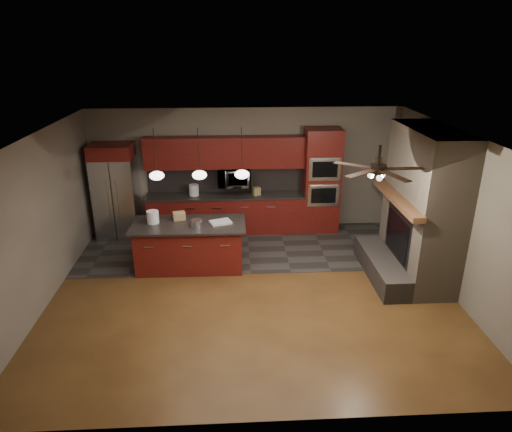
{
  "coord_description": "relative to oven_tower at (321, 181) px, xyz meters",
  "views": [
    {
      "loc": [
        -0.33,
        -7.11,
        4.25
      ],
      "look_at": [
        0.1,
        0.6,
        1.2
      ],
      "focal_mm": 32.0,
      "sensor_mm": 36.0,
      "label": 1
    }
  ],
  "objects": [
    {
      "name": "slate_tile_patch",
      "position": [
        -1.7,
        -0.89,
        -1.19
      ],
      "size": [
        7.0,
        2.4,
        0.01
      ],
      "primitive_type": "cube",
      "color": "#353330",
      "rests_on": "ground"
    },
    {
      "name": "right_wall",
      "position": [
        1.8,
        -2.69,
        0.21
      ],
      "size": [
        0.02,
        6.0,
        2.8
      ],
      "primitive_type": "cube",
      "color": "gray",
      "rests_on": "ground"
    },
    {
      "name": "refrigerator",
      "position": [
        -4.6,
        -0.07,
        -0.14
      ],
      "size": [
        0.9,
        0.75,
        2.11
      ],
      "color": "silver",
      "rests_on": "ground"
    },
    {
      "name": "fireplace_column",
      "position": [
        1.34,
        -2.29,
        0.11
      ],
      "size": [
        1.3,
        2.1,
        2.8
      ],
      "color": "#786A56",
      "rests_on": "ground"
    },
    {
      "name": "back_wall",
      "position": [
        -1.7,
        0.31,
        0.21
      ],
      "size": [
        7.0,
        0.02,
        2.8
      ],
      "primitive_type": "cube",
      "color": "gray",
      "rests_on": "ground"
    },
    {
      "name": "ground",
      "position": [
        -1.7,
        -2.69,
        -1.19
      ],
      "size": [
        7.0,
        7.0,
        0.0
      ],
      "primitive_type": "plane",
      "color": "brown",
      "rests_on": "ground"
    },
    {
      "name": "paint_tray",
      "position": [
        -2.26,
        -1.72,
        -0.25
      ],
      "size": [
        0.46,
        0.39,
        0.04
      ],
      "primitive_type": "cube",
      "rotation": [
        0.0,
        0.0,
        0.34
      ],
      "color": "silver",
      "rests_on": "kitchen_island"
    },
    {
      "name": "ceiling_fan",
      "position": [
        0.1,
        -3.49,
        1.27
      ],
      "size": [
        1.27,
        1.33,
        0.41
      ],
      "color": "black",
      "rests_on": "ceiling"
    },
    {
      "name": "pendant_right",
      "position": [
        -1.85,
        -1.99,
        0.77
      ],
      "size": [
        0.26,
        0.26,
        0.92
      ],
      "color": "black",
      "rests_on": "ceiling"
    },
    {
      "name": "white_bucket",
      "position": [
        -3.55,
        -1.64,
        -0.15
      ],
      "size": [
        0.27,
        0.27,
        0.24
      ],
      "primitive_type": "cylinder",
      "rotation": [
        0.0,
        0.0,
        -0.2
      ],
      "color": "white",
      "rests_on": "kitchen_island"
    },
    {
      "name": "counter_bucket",
      "position": [
        -2.89,
        0.01,
        -0.17
      ],
      "size": [
        0.28,
        0.28,
        0.25
      ],
      "primitive_type": "cylinder",
      "rotation": [
        0.0,
        0.0,
        -0.36
      ],
      "color": "silver",
      "rests_on": "back_cabinetry"
    },
    {
      "name": "ceiling",
      "position": [
        -1.7,
        -2.69,
        1.61
      ],
      "size": [
        7.0,
        6.0,
        0.02
      ],
      "primitive_type": "cube",
      "color": "white",
      "rests_on": "back_wall"
    },
    {
      "name": "cardboard_box",
      "position": [
        -3.07,
        -1.49,
        -0.2
      ],
      "size": [
        0.27,
        0.22,
        0.15
      ],
      "primitive_type": "cube",
      "rotation": [
        0.0,
        0.0,
        0.25
      ],
      "color": "tan",
      "rests_on": "kitchen_island"
    },
    {
      "name": "kitchen_island",
      "position": [
        -2.87,
        -1.72,
        -0.73
      ],
      "size": [
        2.17,
        1.01,
        0.92
      ],
      "rotation": [
        0.0,
        0.0,
        -0.01
      ],
      "color": "#601711",
      "rests_on": "ground"
    },
    {
      "name": "pendant_center",
      "position": [
        -2.6,
        -1.99,
        0.77
      ],
      "size": [
        0.26,
        0.26,
        0.92
      ],
      "color": "black",
      "rests_on": "ceiling"
    },
    {
      "name": "pendant_left",
      "position": [
        -3.35,
        -1.99,
        0.77
      ],
      "size": [
        0.26,
        0.26,
        0.92
      ],
      "color": "black",
      "rests_on": "ceiling"
    },
    {
      "name": "microwave",
      "position": [
        -1.98,
        0.06,
        0.11
      ],
      "size": [
        0.73,
        0.41,
        0.5
      ],
      "primitive_type": "imported",
      "color": "silver",
      "rests_on": "back_cabinetry"
    },
    {
      "name": "paint_can",
      "position": [
        -2.71,
        -1.88,
        -0.2
      ],
      "size": [
        0.21,
        0.21,
        0.14
      ],
      "primitive_type": "cylinder",
      "rotation": [
        0.0,
        0.0,
        -0.03
      ],
      "color": "#B6B5BA",
      "rests_on": "kitchen_island"
    },
    {
      "name": "left_wall",
      "position": [
        -5.2,
        -2.69,
        0.21
      ],
      "size": [
        0.02,
        6.0,
        2.8
      ],
      "primitive_type": "cube",
      "color": "gray",
      "rests_on": "ground"
    },
    {
      "name": "counter_box",
      "position": [
        -1.48,
        -0.04,
        -0.2
      ],
      "size": [
        0.2,
        0.18,
        0.18
      ],
      "primitive_type": "cube",
      "rotation": [
        0.0,
        0.0,
        0.39
      ],
      "color": "olive",
      "rests_on": "back_cabinetry"
    },
    {
      "name": "back_cabinetry",
      "position": [
        -2.18,
        0.05,
        -0.3
      ],
      "size": [
        3.59,
        0.64,
        2.2
      ],
      "color": "#601711",
      "rests_on": "ground"
    },
    {
      "name": "oven_tower",
      "position": [
        0.0,
        0.0,
        0.0
      ],
      "size": [
        0.8,
        0.63,
        2.38
      ],
      "color": "#601711",
      "rests_on": "ground"
    }
  ]
}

